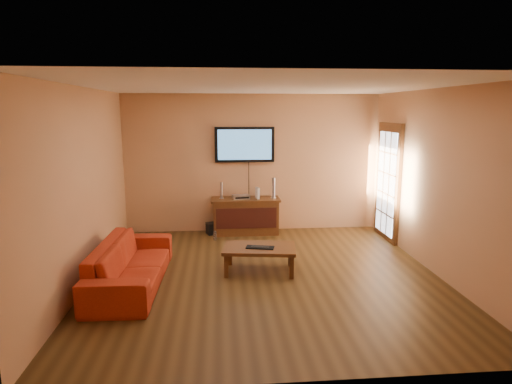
{
  "coord_description": "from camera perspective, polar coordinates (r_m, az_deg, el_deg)",
  "views": [
    {
      "loc": [
        -0.66,
        -5.88,
        2.38
      ],
      "look_at": [
        -0.08,
        0.8,
        1.1
      ],
      "focal_mm": 30.0,
      "sensor_mm": 36.0,
      "label": 1
    }
  ],
  "objects": [
    {
      "name": "game_console",
      "position": [
        8.27,
        0.2,
        -0.14
      ],
      "size": [
        0.08,
        0.16,
        0.22
      ],
      "primitive_type": "cube",
      "rotation": [
        0.0,
        0.0,
        0.21
      ],
      "color": "white",
      "rests_on": "media_console"
    },
    {
      "name": "av_receiver",
      "position": [
        8.29,
        -2.02,
        -0.63
      ],
      "size": [
        0.35,
        0.27,
        0.07
      ],
      "primitive_type": "cube",
      "rotation": [
        0.0,
        0.0,
        0.16
      ],
      "color": "silver",
      "rests_on": "media_console"
    },
    {
      "name": "subwoofer",
      "position": [
        8.44,
        -5.79,
        -4.84
      ],
      "size": [
        0.28,
        0.28,
        0.22
      ],
      "primitive_type": "cube",
      "rotation": [
        0.0,
        0.0,
        0.34
      ],
      "color": "black",
      "rests_on": "ground"
    },
    {
      "name": "speaker_left",
      "position": [
        8.29,
        -4.62,
        0.12
      ],
      "size": [
        0.09,
        0.09,
        0.32
      ],
      "color": "silver",
      "rests_on": "media_console"
    },
    {
      "name": "sofa",
      "position": [
        6.17,
        -16.35,
        -8.24
      ],
      "size": [
        0.68,
        2.13,
        0.83
      ],
      "primitive_type": "imported",
      "rotation": [
        0.0,
        0.0,
        1.54
      ],
      "color": "#A32912",
      "rests_on": "ground"
    },
    {
      "name": "speaker_right",
      "position": [
        8.32,
        2.37,
        0.43
      ],
      "size": [
        0.11,
        0.11,
        0.4
      ],
      "color": "silver",
      "rests_on": "media_console"
    },
    {
      "name": "french_door",
      "position": [
        8.3,
        17.15,
        1.11
      ],
      "size": [
        0.07,
        1.02,
        2.22
      ],
      "color": "#45240F",
      "rests_on": "ground"
    },
    {
      "name": "media_console",
      "position": [
        8.38,
        -1.39,
        -3.19
      ],
      "size": [
        1.33,
        0.51,
        0.7
      ],
      "color": "#45240F",
      "rests_on": "ground"
    },
    {
      "name": "bottle",
      "position": [
        8.03,
        -5.49,
        -5.83
      ],
      "size": [
        0.06,
        0.06,
        0.18
      ],
      "color": "white",
      "rests_on": "ground"
    },
    {
      "name": "ground_plane",
      "position": [
        6.37,
        1.35,
        -11.12
      ],
      "size": [
        5.0,
        5.0,
        0.0
      ],
      "primitive_type": "plane",
      "color": "#38260F",
      "rests_on": "ground"
    },
    {
      "name": "coffee_table",
      "position": [
        6.42,
        0.46,
        -7.72
      ],
      "size": [
        1.14,
        0.77,
        0.39
      ],
      "color": "#45240F",
      "rests_on": "ground"
    },
    {
      "name": "keyboard",
      "position": [
        6.34,
        0.55,
        -7.38
      ],
      "size": [
        0.43,
        0.24,
        0.02
      ],
      "color": "black",
      "rests_on": "coffee_table"
    },
    {
      "name": "room_walls",
      "position": [
        6.57,
        0.82,
        4.76
      ],
      "size": [
        5.0,
        5.0,
        5.0
      ],
      "color": "tan",
      "rests_on": "ground"
    },
    {
      "name": "television",
      "position": [
        8.37,
        -1.53,
        6.34
      ],
      "size": [
        1.16,
        0.08,
        0.68
      ],
      "color": "black",
      "rests_on": "ground"
    }
  ]
}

